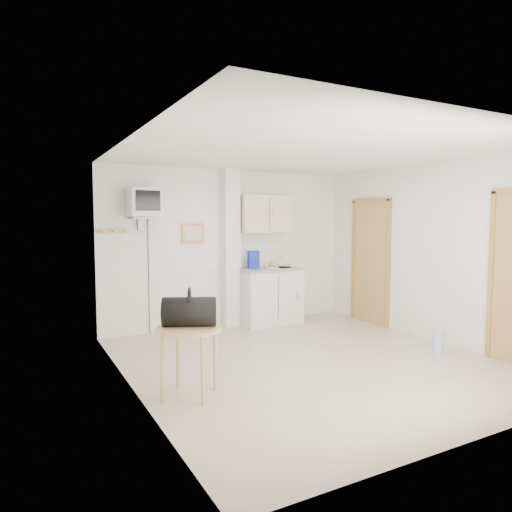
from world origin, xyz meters
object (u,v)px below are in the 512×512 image
crt_television (144,204)px  round_table (189,336)px  water_bottle (438,342)px  duffel_bag (189,311)px

crt_television → round_table: crt_television is taller
round_table → water_bottle: size_ratio=1.88×
duffel_bag → water_bottle: bearing=20.6°
duffel_bag → water_bottle: (3.24, -0.23, -0.66)m
crt_television → water_bottle: 4.37m
crt_television → duffel_bag: size_ratio=3.68×
crt_television → duffel_bag: bearing=-94.4°
crt_television → duffel_bag: crt_television is taller
crt_television → round_table: (-0.20, -2.37, -1.35)m
crt_television → water_bottle: (3.06, -2.56, -1.77)m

